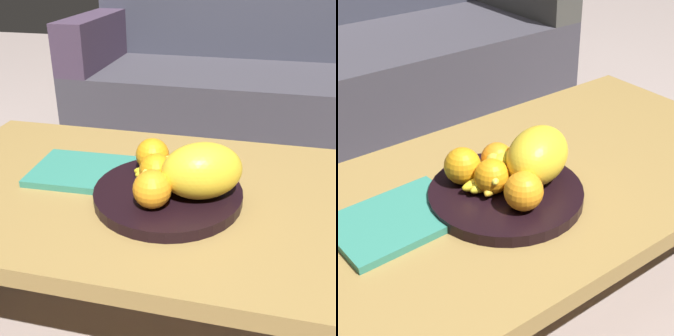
# 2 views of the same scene
# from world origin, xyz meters

# --- Properties ---
(ground_plane) EXTENTS (8.00, 8.00, 0.00)m
(ground_plane) POSITION_xyz_m (0.00, 0.00, 0.00)
(ground_plane) COLOR gray
(coffee_table) EXTENTS (1.29, 0.64, 0.39)m
(coffee_table) POSITION_xyz_m (0.00, 0.00, 0.35)
(coffee_table) COLOR olive
(coffee_table) RESTS_ON ground_plane
(couch) EXTENTS (1.70, 0.70, 0.90)m
(couch) POSITION_xyz_m (0.12, 1.18, 0.30)
(couch) COLOR #3C3941
(couch) RESTS_ON ground_plane
(fruit_bowl) EXTENTS (0.32, 0.32, 0.03)m
(fruit_bowl) POSITION_xyz_m (-0.04, -0.03, 0.40)
(fruit_bowl) COLOR black
(fruit_bowl) RESTS_ON coffee_table
(melon_large_front) EXTENTS (0.20, 0.18, 0.12)m
(melon_large_front) POSITION_xyz_m (0.03, -0.05, 0.47)
(melon_large_front) COLOR yellow
(melon_large_front) RESTS_ON fruit_bowl
(orange_front) EXTENTS (0.07, 0.07, 0.07)m
(orange_front) POSITION_xyz_m (-0.07, -0.02, 0.45)
(orange_front) COLOR orange
(orange_front) RESTS_ON fruit_bowl
(orange_left) EXTENTS (0.08, 0.08, 0.08)m
(orange_left) POSITION_xyz_m (-0.10, 0.04, 0.45)
(orange_left) COLOR orange
(orange_left) RESTS_ON fruit_bowl
(orange_right) EXTENTS (0.08, 0.08, 0.08)m
(orange_right) POSITION_xyz_m (-0.06, -0.11, 0.45)
(orange_right) COLOR orange
(orange_right) RESTS_ON fruit_bowl
(orange_back) EXTENTS (0.07, 0.07, 0.07)m
(orange_back) POSITION_xyz_m (-0.02, 0.03, 0.45)
(orange_back) COLOR orange
(orange_back) RESTS_ON fruit_bowl
(banana_bunch) EXTENTS (0.18, 0.14, 0.06)m
(banana_bunch) POSITION_xyz_m (-0.05, -0.01, 0.44)
(banana_bunch) COLOR yellow
(banana_bunch) RESTS_ON fruit_bowl
(magazine) EXTENTS (0.26, 0.19, 0.02)m
(magazine) POSITION_xyz_m (-0.26, 0.03, 0.40)
(magazine) COLOR #32826F
(magazine) RESTS_ON coffee_table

